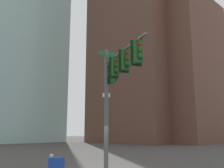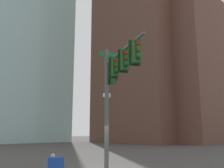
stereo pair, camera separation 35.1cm
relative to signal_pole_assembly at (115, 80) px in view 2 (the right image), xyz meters
The scene contains 5 objects.
signal_pole_assembly is the anchor object (origin of this frame).
fire_hydrant 6.50m from the signal_pole_assembly, 10.01° to the left, with size 0.34×0.26×0.87m.
building_brick_nearside 47.35m from the signal_pole_assembly, 52.16° to the right, with size 18.98×14.77×58.13m, color brown.
building_brick_midblock 43.88m from the signal_pole_assembly, 60.88° to the right, with size 20.19×16.16×29.72m, color brown.
building_brick_farside 59.35m from the signal_pole_assembly, 60.22° to the right, with size 21.95×17.15×36.27m, color brown.
Camera 2 is at (-11.00, 9.25, 2.17)m, focal length 39.92 mm.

